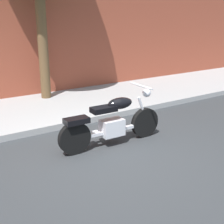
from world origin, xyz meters
TOP-DOWN VIEW (x-y plane):
  - ground_plane at (0.00, 0.00)m, footprint 60.00×60.00m
  - sidewalk at (0.00, 3.09)m, footprint 24.83×2.79m
  - motorcycle at (0.34, 0.42)m, footprint 2.19×0.70m

SIDE VIEW (x-z plane):
  - ground_plane at x=0.00m, z-range 0.00..0.00m
  - sidewalk at x=0.00m, z-range 0.00..0.14m
  - motorcycle at x=0.34m, z-range -0.10..1.01m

